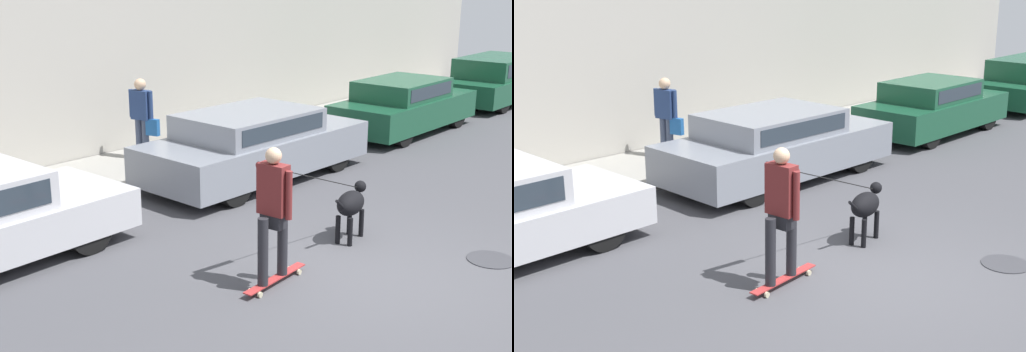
% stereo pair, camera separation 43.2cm
% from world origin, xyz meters
% --- Properties ---
extents(ground_plane, '(36.00, 36.00, 0.00)m').
position_xyz_m(ground_plane, '(0.00, 0.00, 0.00)').
color(ground_plane, '#47474C').
extents(back_wall, '(32.00, 0.30, 4.65)m').
position_xyz_m(back_wall, '(0.00, 7.22, 2.32)').
color(back_wall, '#ADA89E').
rests_on(back_wall, ground_plane).
extents(sidewalk_curb, '(30.00, 2.12, 0.14)m').
position_xyz_m(sidewalk_curb, '(0.00, 5.99, 0.07)').
color(sidewalk_curb, gray).
rests_on(sidewalk_curb, ground_plane).
extents(parked_car_1, '(4.50, 1.85, 1.27)m').
position_xyz_m(parked_car_1, '(2.11, 3.95, 0.63)').
color(parked_car_1, black).
rests_on(parked_car_1, ground_plane).
extents(parked_car_2, '(4.12, 1.75, 1.25)m').
position_xyz_m(parked_car_2, '(7.26, 3.95, 0.62)').
color(parked_car_2, black).
rests_on(parked_car_2, ground_plane).
extents(dog, '(0.98, 0.46, 0.78)m').
position_xyz_m(dog, '(0.80, 0.92, 0.52)').
color(dog, black).
rests_on(dog, ground_plane).
extents(skateboarder, '(2.73, 0.53, 1.73)m').
position_xyz_m(skateboarder, '(-1.08, 0.73, 0.99)').
color(skateboarder, beige).
rests_on(skateboarder, ground_plane).
extents(pedestrian_with_bag, '(0.28, 0.66, 1.55)m').
position_xyz_m(pedestrian_with_bag, '(1.38, 6.18, 0.99)').
color(pedestrian_with_bag, '#3D4760').
rests_on(pedestrian_with_bag, sidewalk_curb).
extents(manhole_cover, '(0.62, 0.62, 0.01)m').
position_xyz_m(manhole_cover, '(1.43, -0.89, 0.01)').
color(manhole_cover, '#38383D').
rests_on(manhole_cover, ground_plane).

